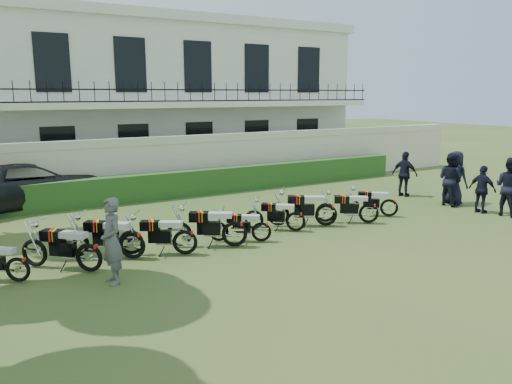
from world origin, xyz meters
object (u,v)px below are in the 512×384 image
(motorcycle_7, at_px, (326,210))
(officer_2, at_px, (482,189))
(motorcycle_6, at_px, (296,217))
(motorcycle_9, at_px, (389,203))
(motorcycle_0, at_px, (17,263))
(inspector, at_px, (112,241))
(motorcycle_3, at_px, (185,236))
(motorcycle_5, at_px, (261,227))
(officer_5, at_px, (405,174))
(motorcycle_1, at_px, (89,251))
(suv, at_px, (26,184))
(officer_4, at_px, (450,179))
(motorcycle_2, at_px, (132,239))
(officer_1, at_px, (509,187))
(officer_3, at_px, (455,178))
(motorcycle_4, at_px, (234,228))
(motorcycle_8, at_px, (369,209))

(motorcycle_7, bearing_deg, officer_2, -71.26)
(motorcycle_6, bearing_deg, motorcycle_9, -50.05)
(motorcycle_0, xyz_separation_m, inspector, (1.74, -1.02, 0.49))
(motorcycle_3, relative_size, motorcycle_6, 1.23)
(motorcycle_5, relative_size, motorcycle_6, 1.05)
(motorcycle_6, bearing_deg, officer_5, -31.23)
(motorcycle_1, distance_m, suv, 7.92)
(motorcycle_1, bearing_deg, officer_4, -43.09)
(motorcycle_2, bearing_deg, officer_1, -62.08)
(inspector, xyz_separation_m, officer_3, (12.74, 1.55, 0.04))
(officer_1, bearing_deg, motorcycle_9, 62.49)
(motorcycle_2, height_order, officer_2, officer_2)
(motorcycle_4, relative_size, motorcycle_6, 1.32)
(motorcycle_5, height_order, suv, suv)
(motorcycle_2, xyz_separation_m, officer_3, (11.95, 0.27, 0.45))
(motorcycle_8, height_order, officer_3, officer_3)
(motorcycle_0, bearing_deg, motorcycle_1, -60.65)
(motorcycle_1, bearing_deg, motorcycle_9, -43.52)
(motorcycle_0, bearing_deg, officer_1, -61.18)
(motorcycle_7, xyz_separation_m, officer_5, (5.44, 2.05, 0.35))
(officer_1, distance_m, officer_4, 2.04)
(inspector, distance_m, officer_5, 12.64)
(motorcycle_2, distance_m, officer_5, 11.58)
(motorcycle_2, height_order, motorcycle_5, motorcycle_2)
(suv, xyz_separation_m, officer_3, (13.48, -7.23, 0.15))
(suv, bearing_deg, motorcycle_2, 178.58)
(motorcycle_1, relative_size, motorcycle_9, 1.11)
(suv, height_order, officer_5, officer_5)
(motorcycle_6, xyz_separation_m, officer_5, (6.57, 2.07, 0.43))
(motorcycle_8, xyz_separation_m, suv, (-8.80, 7.85, 0.33))
(motorcycle_4, relative_size, officer_3, 0.96)
(officer_2, distance_m, officer_3, 1.51)
(motorcycle_6, xyz_separation_m, suv, (-6.34, 7.47, 0.36))
(motorcycle_5, height_order, motorcycle_6, motorcycle_6)
(motorcycle_0, height_order, motorcycle_3, motorcycle_3)
(motorcycle_1, relative_size, suv, 0.26)
(motorcycle_5, xyz_separation_m, officer_2, (8.11, -0.83, 0.38))
(motorcycle_0, relative_size, motorcycle_4, 0.78)
(motorcycle_1, height_order, officer_4, officer_4)
(motorcycle_1, bearing_deg, officer_2, -49.14)
(inspector, bearing_deg, motorcycle_4, 100.04)
(motorcycle_8, xyz_separation_m, officer_5, (4.11, 2.46, 0.39))
(motorcycle_0, relative_size, motorcycle_6, 1.02)
(officer_3, bearing_deg, officer_4, 98.37)
(motorcycle_3, bearing_deg, motorcycle_2, 105.33)
(motorcycle_8, bearing_deg, officer_4, -47.24)
(motorcycle_1, xyz_separation_m, motorcycle_2, (1.10, 0.40, -0.00))
(officer_2, bearing_deg, motorcycle_6, 74.37)
(motorcycle_0, distance_m, officer_5, 14.12)
(officer_5, bearing_deg, officer_2, 165.82)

